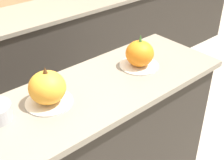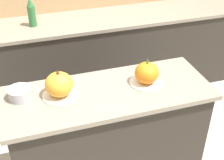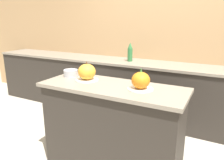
# 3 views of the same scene
# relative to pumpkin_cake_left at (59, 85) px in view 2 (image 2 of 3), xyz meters

# --- Properties ---
(kitchen_island) EXTENTS (1.43, 0.56, 0.92)m
(kitchen_island) POSITION_rel_pumpkin_cake_left_xyz_m (0.32, -0.05, -0.54)
(kitchen_island) COLOR #2D2823
(kitchen_island) RESTS_ON ground_plane
(back_counter) EXTENTS (6.00, 0.60, 0.91)m
(back_counter) POSITION_rel_pumpkin_cake_left_xyz_m (0.32, 1.27, -0.55)
(back_counter) COLOR #2D2823
(back_counter) RESTS_ON ground_plane
(pumpkin_cake_left) EXTENTS (0.24, 0.24, 0.20)m
(pumpkin_cake_left) POSITION_rel_pumpkin_cake_left_xyz_m (0.00, 0.00, 0.00)
(pumpkin_cake_left) COLOR silver
(pumpkin_cake_left) RESTS_ON kitchen_island
(pumpkin_cake_right) EXTENTS (0.24, 0.24, 0.20)m
(pumpkin_cake_right) POSITION_rel_pumpkin_cake_left_xyz_m (0.61, -0.03, -0.01)
(pumpkin_cake_right) COLOR silver
(pumpkin_cake_right) RESTS_ON kitchen_island
(bottle_tall) EXTENTS (0.08, 0.08, 0.29)m
(bottle_tall) POSITION_rel_pumpkin_cake_left_xyz_m (-0.05, 1.27, 0.04)
(bottle_tall) COLOR #2D6B38
(bottle_tall) RESTS_ON back_counter
(mixing_bowl) EXTENTS (0.16, 0.16, 0.07)m
(mixing_bowl) POSITION_rel_pumpkin_cake_left_xyz_m (-0.25, 0.05, -0.05)
(mixing_bowl) COLOR #ADADB2
(mixing_bowl) RESTS_ON kitchen_island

